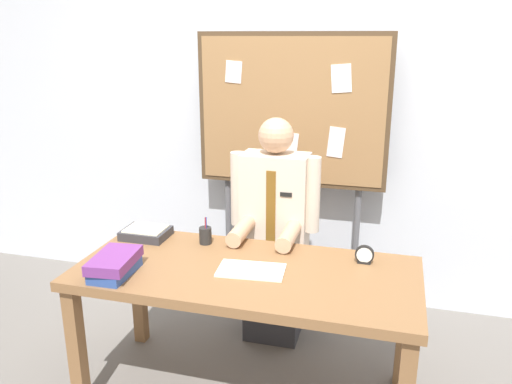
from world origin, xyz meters
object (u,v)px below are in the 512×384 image
Objects in this scene: open_notebook at (251,270)px; pen_holder at (205,235)px; paper_tray at (146,233)px; person at (274,240)px; bulletin_board at (292,115)px; book_stack at (115,264)px; desk at (246,285)px; desk_clock at (364,255)px.

open_notebook is 2.07× the size of pen_holder.
pen_holder is at bearing 1.17° from paper_tray.
person is 0.65m from open_notebook.
bulletin_board is 5.74× the size of open_notebook.
book_stack reaches higher than open_notebook.
pen_holder is 0.62× the size of paper_tray.
book_stack reaches higher than paper_tray.
desk is 6.62× the size of paper_tray.
open_notebook is at bearing -20.73° from paper_tray.
pen_holder reaches higher than open_notebook.
pen_holder is at bearing 59.42° from book_stack.
open_notebook is (0.03, -1.10, -0.61)m from bulletin_board.
book_stack is 3.25× the size of desk_clock.
open_notebook is 3.41× the size of desk_clock.
book_stack is at bearing -158.62° from desk_clock.
person is 4.48× the size of book_stack.
bulletin_board is at bearing 65.20° from book_stack.
pen_holder is at bearing -131.10° from person.
bulletin_board is 1.05m from pen_holder.
book_stack is (-0.60, -0.23, 0.14)m from desk.
pen_holder is (-0.31, -0.82, -0.57)m from bulletin_board.
desk_clock reaches higher than open_notebook.
bulletin_board is at bearing 89.97° from person.
desk_clock is 1.25m from paper_tray.
open_notebook is 1.28× the size of paper_tray.
paper_tray is at bearing 159.27° from open_notebook.
desk_clock is at bearing -34.44° from person.
desk_clock is (0.57, -0.39, 0.13)m from person.
desk_clock is at bearing 24.85° from open_notebook.
bulletin_board is (0.00, 1.08, 0.71)m from desk.
pen_holder is (0.29, 0.49, -0.00)m from book_stack.
person is 0.78m from paper_tray.
desk is 0.73m from paper_tray.
desk is 17.68× the size of desk_clock.
open_notebook is 0.76m from paper_tray.
desk_clock reaches higher than desk.
person is at bearing 54.60° from book_stack.
bulletin_board is 11.89× the size of pen_holder.
person is at bearing 90.00° from desk.
pen_holder reaches higher than book_stack.
bulletin_board reaches higher than pen_holder.
desk_clock is at bearing -1.90° from pen_holder.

